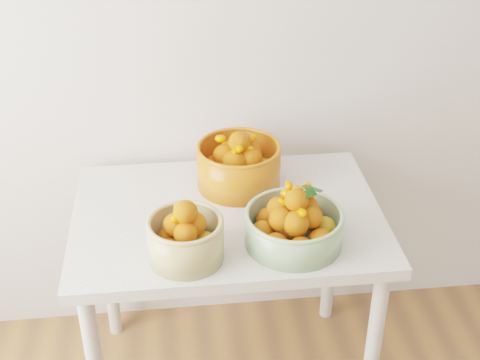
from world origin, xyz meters
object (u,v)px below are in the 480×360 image
at_px(bowl_cream, 186,237).
at_px(bowl_orange, 239,164).
at_px(bowl_green, 294,225).
at_px(table, 228,237).

distance_m(bowl_cream, bowl_orange, 0.43).
bearing_deg(bowl_cream, bowl_green, 6.54).
bearing_deg(table, bowl_green, -44.81).
xyz_separation_m(bowl_cream, bowl_green, (0.32, 0.04, -0.01)).
distance_m(table, bowl_cream, 0.31).
bearing_deg(bowl_orange, bowl_cream, -117.27).
xyz_separation_m(bowl_cream, bowl_orange, (0.20, 0.38, 0.01)).
bearing_deg(bowl_orange, bowl_green, -69.98).
relative_size(bowl_green, bowl_orange, 1.09).
bearing_deg(bowl_cream, table, 57.04).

